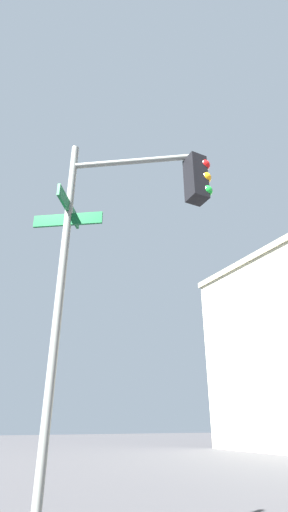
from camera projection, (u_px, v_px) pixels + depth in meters
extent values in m
cylinder|color=slate|center=(58.00, 311.00, 4.88)|extent=(0.12, 0.12, 5.85)
cylinder|color=slate|center=(133.00, 162.00, 5.85)|extent=(1.19, 1.73, 0.09)
cube|color=black|center=(196.00, 179.00, 5.55)|extent=(0.28, 0.28, 0.80)
sphere|color=red|center=(204.00, 165.00, 5.64)|extent=(0.18, 0.18, 0.18)
sphere|color=orange|center=(206.00, 178.00, 5.53)|extent=(0.18, 0.18, 0.18)
sphere|color=green|center=(207.00, 191.00, 5.42)|extent=(0.18, 0.18, 0.18)
cube|color=#0F5128|center=(68.00, 220.00, 5.51)|extent=(0.64, 0.94, 0.20)
cube|color=#0F5128|center=(69.00, 208.00, 5.61)|extent=(0.86, 0.59, 0.20)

